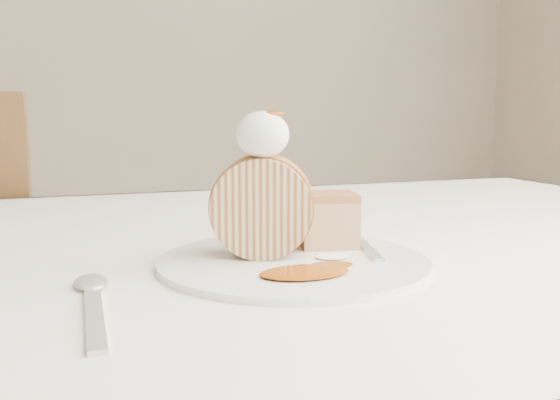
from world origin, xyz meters
name	(u,v)px	position (x,y,z in m)	size (l,w,h in m)	color
table	(272,311)	(0.00, 0.20, 0.66)	(1.40, 0.90, 0.75)	white
plate	(293,262)	(-0.02, 0.07, 0.75)	(0.26, 0.26, 0.01)	white
roulade_slice	(262,207)	(-0.05, 0.09, 0.80)	(0.10, 0.10, 0.05)	beige
cake_chunk	(327,223)	(0.03, 0.11, 0.78)	(0.06, 0.05, 0.05)	#B47644
whipped_cream	(263,135)	(-0.05, 0.08, 0.87)	(0.05, 0.05, 0.04)	white
caramel_drizzle	(272,108)	(-0.04, 0.08, 0.90)	(0.02, 0.02, 0.01)	#8F3D05
caramel_pool	(304,272)	(-0.03, 0.01, 0.76)	(0.08, 0.05, 0.00)	#8F3D05
fork	(366,247)	(0.06, 0.08, 0.76)	(0.02, 0.15, 0.00)	silver
spoon	(95,318)	(-0.21, -0.04, 0.75)	(0.03, 0.17, 0.00)	silver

